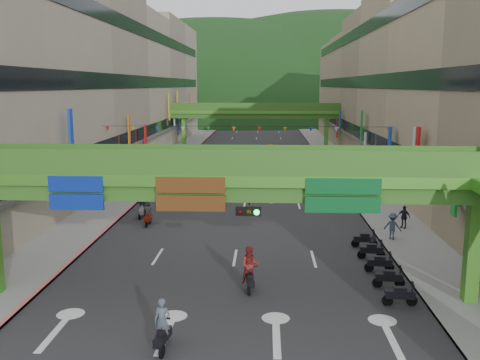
{
  "coord_description": "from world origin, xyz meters",
  "views": [
    {
      "loc": [
        1.71,
        -17.44,
        9.82
      ],
      "look_at": [
        0.0,
        18.0,
        3.5
      ],
      "focal_mm": 40.0,
      "sensor_mm": 36.0,
      "label": 1
    }
  ],
  "objects_px": {
    "scooter_rider_near": "(162,327)",
    "scooter_rider_mid": "(250,268)",
    "car_silver": "(198,157)",
    "car_yellow": "(270,148)",
    "pedestrian_red": "(479,270)",
    "overpass_near": "(247,192)"
  },
  "relations": [
    {
      "from": "overpass_near",
      "to": "car_yellow",
      "type": "xyz_separation_m",
      "value": [
        1.48,
        54.89,
        -4.49
      ]
    },
    {
      "from": "scooter_rider_near",
      "to": "scooter_rider_mid",
      "type": "bearing_deg",
      "value": 63.02
    },
    {
      "from": "scooter_rider_mid",
      "to": "pedestrian_red",
      "type": "relative_size",
      "value": 1.19
    },
    {
      "from": "scooter_rider_near",
      "to": "car_silver",
      "type": "distance_m",
      "value": 49.97
    },
    {
      "from": "car_yellow",
      "to": "car_silver",
      "type": "bearing_deg",
      "value": -132.42
    },
    {
      "from": "scooter_rider_mid",
      "to": "car_yellow",
      "type": "relative_size",
      "value": 0.53
    },
    {
      "from": "overpass_near",
      "to": "car_yellow",
      "type": "relative_size",
      "value": 6.67
    },
    {
      "from": "car_yellow",
      "to": "pedestrian_red",
      "type": "bearing_deg",
      "value": -77.23
    },
    {
      "from": "car_silver",
      "to": "car_yellow",
      "type": "xyz_separation_m",
      "value": [
        9.41,
        9.55,
        0.02
      ]
    },
    {
      "from": "scooter_rider_near",
      "to": "car_yellow",
      "type": "height_order",
      "value": "scooter_rider_near"
    },
    {
      "from": "overpass_near",
      "to": "car_yellow",
      "type": "bearing_deg",
      "value": 88.46
    },
    {
      "from": "overpass_near",
      "to": "car_silver",
      "type": "height_order",
      "value": "overpass_near"
    },
    {
      "from": "scooter_rider_near",
      "to": "car_silver",
      "type": "relative_size",
      "value": 0.48
    },
    {
      "from": "overpass_near",
      "to": "scooter_rider_near",
      "type": "bearing_deg",
      "value": -124.48
    },
    {
      "from": "scooter_rider_mid",
      "to": "car_silver",
      "type": "xyz_separation_m",
      "value": [
        -8.02,
        43.65,
        -0.46
      ]
    },
    {
      "from": "car_yellow",
      "to": "pedestrian_red",
      "type": "distance_m",
      "value": 53.18
    },
    {
      "from": "pedestrian_red",
      "to": "car_silver",
      "type": "bearing_deg",
      "value": 116.24
    },
    {
      "from": "scooter_rider_mid",
      "to": "car_silver",
      "type": "relative_size",
      "value": 0.52
    },
    {
      "from": "overpass_near",
      "to": "pedestrian_red",
      "type": "bearing_deg",
      "value": 13.08
    },
    {
      "from": "scooter_rider_mid",
      "to": "car_silver",
      "type": "height_order",
      "value": "scooter_rider_mid"
    },
    {
      "from": "scooter_rider_near",
      "to": "car_silver",
      "type": "bearing_deg",
      "value": 95.66
    },
    {
      "from": "overpass_near",
      "to": "car_silver",
      "type": "distance_m",
      "value": 46.25
    }
  ]
}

